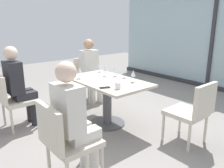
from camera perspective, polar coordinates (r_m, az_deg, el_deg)
ground_plane at (r=3.75m, az=-1.19°, el=-9.86°), size 12.00×12.00×0.00m
window_wall_backdrop at (r=5.95m, az=23.91°, el=10.42°), size 5.64×0.10×2.70m
dining_table_main at (r=3.56m, az=-1.24°, el=-1.98°), size 1.35×0.80×0.73m
chair_front_left at (r=3.75m, az=-23.62°, el=-3.09°), size 0.46×0.50×0.87m
chair_far_left at (r=4.77m, az=-5.97°, el=1.97°), size 0.50×0.46×0.87m
chair_front_right at (r=2.35m, az=-11.62°, el=-13.24°), size 0.46×0.50×0.87m
chair_far_right at (r=3.16m, az=19.54°, el=-6.05°), size 0.50×0.46×0.87m
person_front_left at (r=3.72m, az=-22.37°, el=0.19°), size 0.34×0.39×1.26m
person_far_left at (r=4.64m, az=-5.28°, el=4.17°), size 0.39×0.34×1.26m
person_front_right at (r=2.30m, az=-9.49°, el=-8.04°), size 0.34×0.39×1.26m
wine_glass_0 at (r=3.38m, az=5.32°, el=2.65°), size 0.07×0.07×0.18m
wine_glass_1 at (r=3.62m, az=3.24°, el=3.59°), size 0.07×0.07×0.18m
wine_glass_2 at (r=3.73m, az=-1.67°, el=3.96°), size 0.07×0.07×0.18m
wine_glass_3 at (r=3.61m, az=-8.13°, el=3.43°), size 0.07×0.07×0.18m
wine_glass_4 at (r=4.04m, az=-3.09°, el=4.86°), size 0.07×0.07×0.18m
wine_glass_5 at (r=3.72m, az=0.83°, el=3.94°), size 0.07×0.07×0.18m
coffee_cup at (r=3.04m, az=1.48°, el=-0.42°), size 0.08×0.08×0.09m
cell_phone_on_table at (r=3.10m, az=-1.81°, el=-0.90°), size 0.12×0.16×0.01m
handbag_1 at (r=4.46m, az=-9.90°, el=-3.92°), size 0.31×0.18×0.28m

